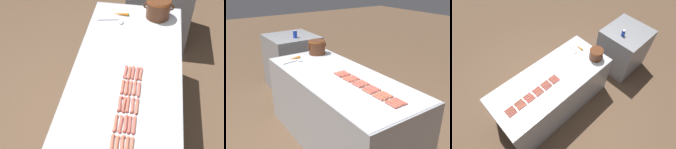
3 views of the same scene
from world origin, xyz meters
The scene contains 37 objects.
ground_plane centered at (0.00, 0.00, 0.00)m, with size 20.00×20.00×0.00m, color brown.
griddle_counter centered at (0.00, 0.00, 0.44)m, with size 0.89×2.11×0.88m.
back_cabinet centered at (0.23, 1.80, 0.48)m, with size 0.80×0.84×0.96m, color gray.
hot_dog_0 centered at (-0.01, -0.82, 0.89)m, with size 0.02×0.15×0.02m.
hot_dog_1 centered at (-0.01, -0.65, 0.89)m, with size 0.03×0.15×0.02m.
hot_dog_2 centered at (-0.01, -0.49, 0.89)m, with size 0.03×0.15×0.02m.
hot_dog_3 centered at (-0.01, -0.32, 0.89)m, with size 0.03×0.15×0.02m.
hot_dog_4 centered at (-0.01, -0.15, 0.89)m, with size 0.03×0.15×0.02m.
hot_dog_5 centered at (-0.01, 0.01, 0.89)m, with size 0.03×0.15×0.02m.
hot_dog_6 centered at (0.02, -0.82, 0.89)m, with size 0.03×0.15×0.02m.
hot_dog_7 centered at (0.02, -0.66, 0.89)m, with size 0.03×0.15×0.02m.
hot_dog_8 centered at (0.02, -0.49, 0.89)m, with size 0.03×0.15×0.02m.
hot_dog_9 centered at (0.02, -0.32, 0.89)m, with size 0.03×0.15×0.02m.
hot_dog_10 centered at (0.02, -0.16, 0.89)m, with size 0.03×0.15×0.02m.
hot_dog_11 centered at (0.02, 0.01, 0.89)m, with size 0.02×0.15×0.02m.
hot_dog_12 centered at (0.05, -0.82, 0.89)m, with size 0.02×0.15×0.02m.
hot_dog_13 centered at (0.06, -0.65, 0.89)m, with size 0.03×0.15×0.02m.
hot_dog_14 centered at (0.06, -0.48, 0.89)m, with size 0.03×0.15×0.02m.
hot_dog_15 centered at (0.05, -0.32, 0.89)m, with size 0.02×0.15×0.02m.
hot_dog_16 centered at (0.05, -0.16, 0.89)m, with size 0.02×0.15×0.02m.
hot_dog_17 centered at (0.05, 0.01, 0.89)m, with size 0.03×0.15×0.02m.
hot_dog_18 centered at (0.09, -0.82, 0.89)m, with size 0.03×0.15×0.02m.
hot_dog_19 centered at (0.09, -0.66, 0.89)m, with size 0.03×0.15×0.02m.
hot_dog_20 centered at (0.08, -0.49, 0.89)m, with size 0.03×0.15×0.02m.
hot_dog_21 centered at (0.09, -0.32, 0.89)m, with size 0.03×0.15×0.02m.
hot_dog_22 centered at (0.08, -0.15, 0.89)m, with size 0.03×0.15×0.02m.
hot_dog_23 centered at (0.09, 0.01, 0.89)m, with size 0.02×0.15×0.02m.
hot_dog_24 centered at (0.12, -0.82, 0.89)m, with size 0.03×0.15×0.02m.
hot_dog_25 centered at (0.12, -0.65, 0.89)m, with size 0.02×0.15×0.02m.
hot_dog_26 centered at (0.12, -0.49, 0.89)m, with size 0.02×0.15×0.02m.
hot_dog_27 centered at (0.12, -0.33, 0.89)m, with size 0.02×0.15×0.02m.
hot_dog_28 centered at (0.12, -0.16, 0.89)m, with size 0.02×0.15×0.02m.
hot_dog_29 centered at (0.11, 0.01, 0.89)m, with size 0.03×0.15×0.02m.
bean_pot centered at (0.21, 0.86, 0.99)m, with size 0.30×0.24×0.20m.
serving_spoon centered at (-0.18, 0.71, 0.89)m, with size 0.27×0.09×0.02m.
carrot centered at (-0.16, 0.83, 0.90)m, with size 0.18×0.03×0.03m.
soda_can centered at (0.22, 1.61, 1.02)m, with size 0.07×0.07×0.12m.
Camera 2 is at (-1.47, -2.16, 1.97)m, focal length 40.08 mm.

